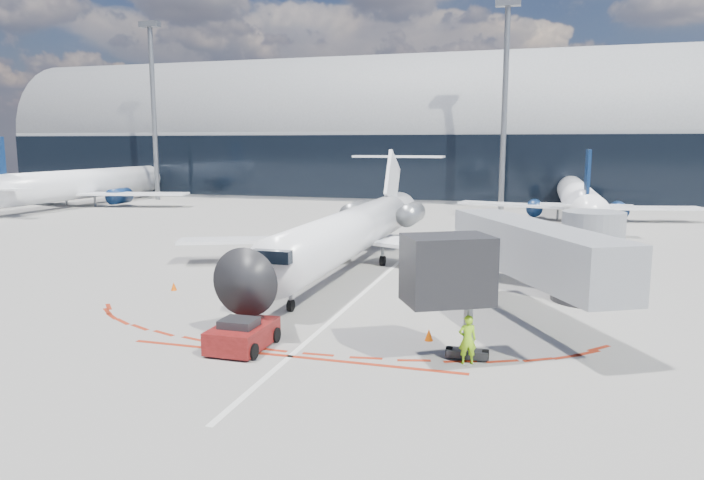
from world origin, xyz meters
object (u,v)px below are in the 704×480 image
(pushback_tug, at_px, (243,335))
(uld_container, at_px, (258,283))
(ramp_worker, at_px, (467,340))
(regional_jet, at_px, (354,230))

(pushback_tug, xyz_separation_m, uld_container, (-3.01, 8.01, 0.23))
(ramp_worker, bearing_deg, pushback_tug, -16.02)
(ramp_worker, xyz_separation_m, uld_container, (-12.03, 7.27, -0.14))
(regional_jet, relative_size, ramp_worker, 16.33)
(regional_jet, height_order, uld_container, regional_jet)
(regional_jet, height_order, ramp_worker, regional_jet)
(regional_jet, xyz_separation_m, pushback_tug, (0.23, -17.27, -2.03))
(uld_container, bearing_deg, pushback_tug, -69.69)
(regional_jet, relative_size, pushback_tug, 6.12)
(pushback_tug, height_order, uld_container, uld_container)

